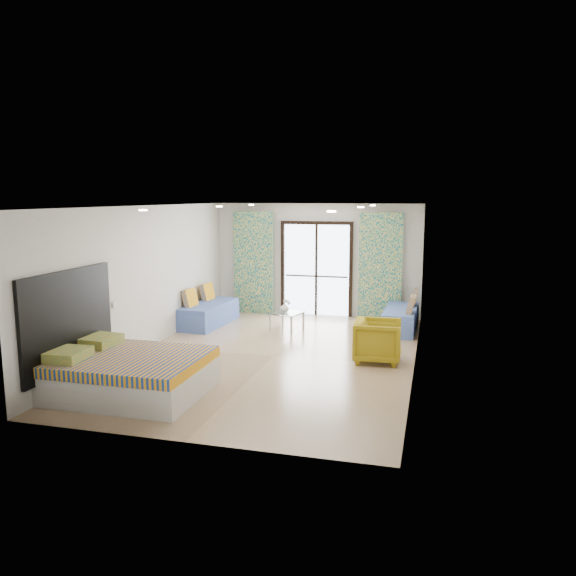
% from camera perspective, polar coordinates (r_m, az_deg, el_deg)
% --- Properties ---
extents(floor, '(5.00, 7.50, 0.01)m').
position_cam_1_polar(floor, '(10.28, -1.47, -6.90)').
color(floor, '#977A5A').
rests_on(floor, ground).
extents(ceiling, '(5.00, 7.50, 0.01)m').
position_cam_1_polar(ceiling, '(9.87, -1.53, 8.32)').
color(ceiling, silver).
rests_on(ceiling, ground).
extents(wall_back, '(5.00, 0.01, 2.70)m').
position_cam_1_polar(wall_back, '(13.60, 2.93, 2.89)').
color(wall_back, silver).
rests_on(wall_back, ground).
extents(wall_front, '(5.00, 0.01, 2.70)m').
position_cam_1_polar(wall_front, '(6.54, -10.76, -4.32)').
color(wall_front, silver).
rests_on(wall_front, ground).
extents(wall_left, '(0.01, 7.50, 2.70)m').
position_cam_1_polar(wall_left, '(10.95, -14.16, 1.05)').
color(wall_left, silver).
rests_on(wall_left, ground).
extents(wall_right, '(0.01, 7.50, 2.70)m').
position_cam_1_polar(wall_right, '(9.60, 12.98, -0.04)').
color(wall_right, silver).
rests_on(wall_right, ground).
extents(balcony_door, '(1.76, 0.08, 2.28)m').
position_cam_1_polar(balcony_door, '(13.58, 2.91, 2.49)').
color(balcony_door, black).
rests_on(balcony_door, floor).
extents(balcony_rail, '(1.52, 0.03, 0.04)m').
position_cam_1_polar(balcony_rail, '(13.63, 2.90, 1.21)').
color(balcony_rail, '#595451').
rests_on(balcony_rail, balcony_door).
extents(curtain_left, '(1.00, 0.10, 2.50)m').
position_cam_1_polar(curtain_left, '(13.84, -3.52, 2.58)').
color(curtain_left, silver).
rests_on(curtain_left, floor).
extents(curtain_right, '(1.00, 0.10, 2.50)m').
position_cam_1_polar(curtain_right, '(13.20, 9.37, 2.14)').
color(curtain_right, silver).
rests_on(curtain_right, floor).
extents(downlight_a, '(0.12, 0.12, 0.02)m').
position_cam_1_polar(downlight_a, '(8.56, -14.51, 7.67)').
color(downlight_a, '#FFE0B2').
rests_on(downlight_a, ceiling).
extents(downlight_b, '(0.12, 0.12, 0.02)m').
position_cam_1_polar(downlight_b, '(7.60, 4.43, 7.76)').
color(downlight_b, '#FFE0B2').
rests_on(downlight_b, ceiling).
extents(downlight_c, '(0.12, 0.12, 0.02)m').
position_cam_1_polar(downlight_c, '(11.28, -7.00, 8.23)').
color(downlight_c, '#FFE0B2').
rests_on(downlight_c, ceiling).
extents(downlight_d, '(0.12, 0.12, 0.02)m').
position_cam_1_polar(downlight_d, '(10.57, 7.40, 8.15)').
color(downlight_d, '#FFE0B2').
rests_on(downlight_d, ceiling).
extents(downlight_e, '(0.12, 0.12, 0.02)m').
position_cam_1_polar(downlight_e, '(13.15, -3.74, 8.43)').
color(downlight_e, '#FFE0B2').
rests_on(downlight_e, ceiling).
extents(downlight_f, '(0.12, 0.12, 0.02)m').
position_cam_1_polar(downlight_f, '(12.55, 8.60, 8.30)').
color(downlight_f, '#FFE0B2').
rests_on(downlight_f, ceiling).
extents(headboard, '(0.06, 2.10, 1.50)m').
position_cam_1_polar(headboard, '(8.96, -21.37, -3.07)').
color(headboard, black).
rests_on(headboard, floor).
extents(switch_plate, '(0.02, 0.10, 0.10)m').
position_cam_1_polar(switch_plate, '(9.98, -17.21, -1.62)').
color(switch_plate, silver).
rests_on(switch_plate, wall_left).
extents(bed, '(2.10, 1.71, 0.72)m').
position_cam_1_polar(bed, '(8.62, -15.73, -8.39)').
color(bed, silver).
rests_on(bed, floor).
extents(daybed_left, '(0.81, 1.82, 0.88)m').
position_cam_1_polar(daybed_left, '(12.76, -8.07, -2.51)').
color(daybed_left, '#4964AF').
rests_on(daybed_left, floor).
extents(daybed_right, '(0.72, 1.74, 0.85)m').
position_cam_1_polar(daybed_right, '(12.37, 11.43, -3.03)').
color(daybed_right, '#4964AF').
rests_on(daybed_right, floor).
extents(coffee_table, '(0.74, 0.74, 0.70)m').
position_cam_1_polar(coffee_table, '(12.10, -0.12, -2.68)').
color(coffee_table, silver).
rests_on(coffee_table, floor).
extents(vase, '(0.25, 0.25, 0.20)m').
position_cam_1_polar(vase, '(12.09, -0.36, -2.00)').
color(vase, white).
rests_on(vase, coffee_table).
extents(armchair, '(0.78, 0.83, 0.81)m').
position_cam_1_polar(armchair, '(9.97, 9.11, -5.12)').
color(armchair, '#9D8614').
rests_on(armchair, floor).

